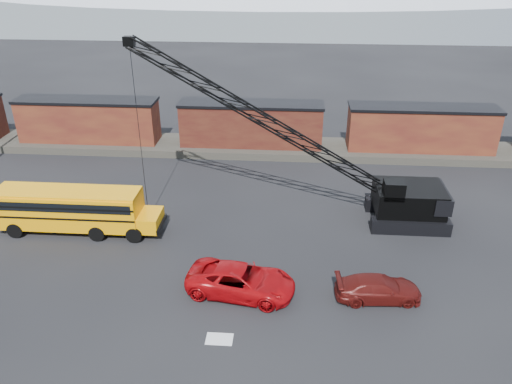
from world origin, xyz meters
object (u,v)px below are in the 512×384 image
at_px(school_bus, 74,209).
at_px(crawler_crane, 277,127).
at_px(maroon_suv, 378,288).
at_px(red_pickup, 241,281).

xyz_separation_m(school_bus, crawler_crane, (13.94, 2.79, 5.35)).
relative_size(school_bus, crawler_crane, 0.52).
xyz_separation_m(school_bus, maroon_suv, (20.17, -6.03, -1.08)).
relative_size(school_bus, red_pickup, 1.85).
bearing_deg(red_pickup, school_bus, 72.72).
bearing_deg(maroon_suv, crawler_crane, 30.67).
bearing_deg(red_pickup, maroon_suv, -80.30).
bearing_deg(red_pickup, crawler_crane, -1.36).
relative_size(maroon_suv, crawler_crane, 0.22).
bearing_deg(crawler_crane, school_bus, -168.67).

